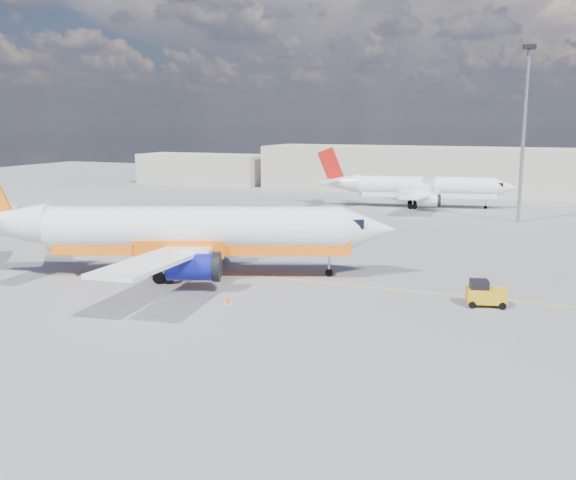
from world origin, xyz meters
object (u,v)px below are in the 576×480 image
at_px(traffic_cone, 227,300).
at_px(second_jet, 419,188).
at_px(main_jet, 182,232).
at_px(gse_tug, 485,294).

bearing_deg(traffic_cone, second_jet, 86.93).
bearing_deg(main_jet, gse_tug, -20.67).
height_order(second_jet, traffic_cone, second_jet).
distance_m(gse_tug, traffic_cone, 18.17).
bearing_deg(traffic_cone, main_jet, 140.04).
xyz_separation_m(main_jet, gse_tug, (24.38, 0.10, -2.86)).
relative_size(main_jet, gse_tug, 12.61).
xyz_separation_m(gse_tug, traffic_cone, (-17.05, -6.24, -0.60)).
bearing_deg(main_jet, second_jet, 57.48).
xyz_separation_m(main_jet, traffic_cone, (7.32, -6.14, -3.46)).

